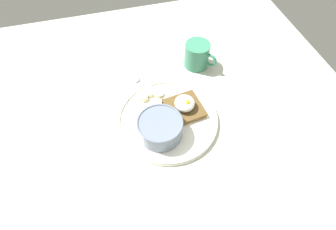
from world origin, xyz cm
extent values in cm
cube|color=beige|center=(0.00, 0.00, 1.00)|extent=(120.00, 120.00, 2.00)
cylinder|color=white|center=(0.00, 0.00, 2.50)|extent=(29.24, 29.24, 1.00)
torus|color=white|center=(0.00, 0.00, 3.30)|extent=(29.04, 29.04, 0.60)
cylinder|color=slate|center=(-4.14, 3.38, 5.71)|extent=(12.37, 12.37, 5.43)
torus|color=slate|center=(-4.14, 3.38, 8.43)|extent=(12.57, 12.57, 0.60)
cylinder|color=#BA6B79|center=(-4.14, 3.38, 5.28)|extent=(10.97, 10.97, 4.16)
ellipsoid|color=#BA6B79|center=(-4.14, 3.38, 7.16)|extent=(10.42, 10.42, 1.20)
ellipsoid|color=tan|center=(-1.87, 4.46, 7.44)|extent=(1.36, 0.93, 0.56)
ellipsoid|color=tan|center=(-4.99, 3.56, 7.56)|extent=(2.21, 1.81, 0.81)
ellipsoid|color=tan|center=(-6.16, 2.99, 7.51)|extent=(1.93, 1.78, 0.70)
ellipsoid|color=tan|center=(-0.70, 4.93, 7.58)|extent=(1.80, 2.25, 0.84)
cube|color=brown|center=(1.90, -5.50, 4.43)|extent=(11.62, 11.62, 0.30)
cube|color=brown|center=(1.90, -5.50, 3.76)|extent=(11.39, 11.39, 1.53)
ellipsoid|color=white|center=(1.90, -5.50, 6.24)|extent=(6.03, 5.89, 3.43)
sphere|color=orange|center=(1.05, -5.95, 7.02)|extent=(2.17, 2.17, 2.17)
cylinder|color=#F1E9BE|center=(9.12, 5.23, 3.79)|extent=(3.83, 3.85, 1.78)
cylinder|color=#BCB694|center=(9.12, 5.23, 4.46)|extent=(0.68, 0.68, 0.20)
cylinder|color=beige|center=(5.98, 1.75, 3.70)|extent=(3.78, 3.85, 1.54)
cylinder|color=#B9B389|center=(5.98, 1.75, 4.33)|extent=(0.68, 0.68, 0.17)
cylinder|color=beige|center=(10.95, 3.04, 3.71)|extent=(4.81, 4.84, 1.49)
cylinder|color=#B9B391|center=(10.95, 3.04, 4.39)|extent=(0.86, 0.87, 0.14)
cylinder|color=beige|center=(4.87, 4.51, 3.54)|extent=(4.60, 4.62, 1.34)
cylinder|color=tan|center=(4.87, 4.51, 3.95)|extent=(0.83, 0.83, 0.21)
cylinder|color=#EEE7C0|center=(9.59, 0.52, 3.60)|extent=(4.45, 4.50, 1.44)
cylinder|color=#B9B496|center=(9.59, 0.52, 4.08)|extent=(0.80, 0.80, 0.21)
cylinder|color=#378161|center=(20.30, -15.54, 6.34)|extent=(8.24, 8.24, 8.67)
cylinder|color=#3E2014|center=(20.30, -15.54, 9.63)|extent=(7.00, 7.00, 0.40)
torus|color=#378161|center=(16.31, -18.74, 6.77)|extent=(4.38, 3.79, 4.82)
cylinder|color=silver|center=(23.64, 7.73, 2.40)|extent=(9.45, 4.22, 0.80)
ellipsoid|color=silver|center=(19.06, 5.99, 2.40)|extent=(4.22, 3.52, 0.70)
camera|label=1|loc=(-41.83, 11.46, 65.73)|focal=28.00mm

